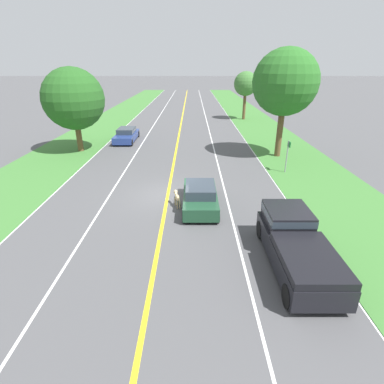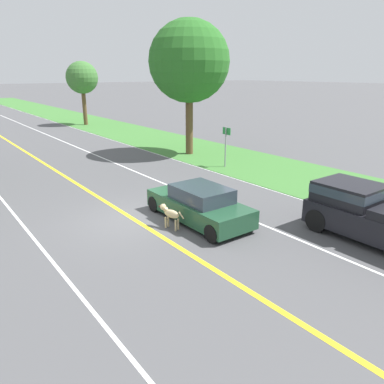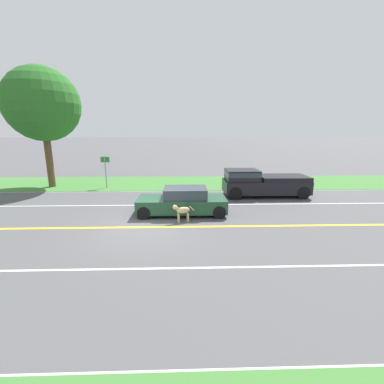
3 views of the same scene
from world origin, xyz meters
name	(u,v)px [view 1 (image 1 of 3)]	position (x,y,z in m)	size (l,w,h in m)	color
ground_plane	(167,195)	(0.00, 0.00, 0.00)	(400.00, 400.00, 0.00)	#4C4C4F
centre_divider_line	(167,195)	(0.00, 0.00, 0.00)	(0.18, 160.00, 0.01)	yellow
lane_edge_line_right	(284,195)	(7.00, 0.00, 0.00)	(0.14, 160.00, 0.01)	white
lane_edge_line_left	(51,195)	(-7.00, 0.00, 0.00)	(0.14, 160.00, 0.01)	white
lane_dash_same_dir	(226,195)	(3.50, 0.00, 0.00)	(0.10, 160.00, 0.01)	white
lane_dash_oncoming	(109,195)	(-3.50, 0.00, 0.00)	(0.10, 160.00, 0.01)	white
grass_verge_right	(334,195)	(10.00, 0.00, 0.01)	(6.00, 160.00, 0.03)	#3D7533
grass_verge_left	(1,195)	(-10.00, 0.00, 0.01)	(6.00, 160.00, 0.03)	#3D7533
ego_car	(200,196)	(1.90, -1.51, 0.63)	(1.85, 4.41, 1.35)	#1E472D
dog	(177,197)	(0.64, -1.46, 0.55)	(0.45, 1.11, 0.87)	#D1B784
pickup_truck	(295,243)	(5.47, -6.57, 0.88)	(2.05, 5.33, 1.72)	black
oncoming_car	(126,135)	(-5.22, 13.85, 0.62)	(1.90, 4.77, 1.30)	navy
roadside_tree_right_near	(285,83)	(8.75, 8.40, 5.93)	(5.15, 5.15, 8.54)	brown
roadside_tree_right_far	(245,84)	(8.81, 26.96, 4.76)	(3.23, 3.23, 6.43)	brown
roadside_tree_left_near	(73,99)	(-8.61, 10.01, 4.53)	(5.18, 5.18, 7.14)	brown
street_sign	(287,153)	(8.24, 4.16, 1.49)	(0.11, 0.64, 2.35)	gray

